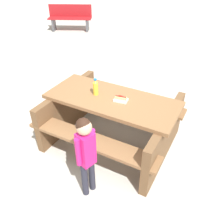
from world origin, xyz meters
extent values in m
plane|color=#B7B2A8|center=(0.00, 0.00, 0.00)|extent=(30.00, 30.00, 0.00)
cube|color=brown|center=(0.00, 0.00, 0.72)|extent=(1.94, 1.21, 0.05)
cube|color=brown|center=(0.15, 0.54, 0.43)|extent=(1.81, 0.75, 0.04)
cube|color=brown|center=(-0.15, -0.54, 0.43)|extent=(1.81, 0.75, 0.04)
cube|color=brown|center=(0.75, -0.21, 0.35)|extent=(0.47, 1.38, 0.70)
cube|color=brown|center=(-0.75, 0.21, 0.35)|extent=(0.47, 1.38, 0.70)
cylinder|color=yellow|center=(-0.24, 0.05, 0.84)|extent=(0.07, 0.07, 0.18)
cone|color=yellow|center=(-0.24, 0.05, 0.95)|extent=(0.06, 0.06, 0.04)
cylinder|color=blue|center=(-0.24, 0.05, 0.98)|extent=(0.04, 0.04, 0.02)
cube|color=white|center=(0.13, -0.04, 0.77)|extent=(0.19, 0.13, 0.03)
cube|color=#D8B272|center=(0.13, -0.04, 0.80)|extent=(0.16, 0.07, 0.04)
cylinder|color=maroon|center=(0.13, -0.04, 0.82)|extent=(0.14, 0.04, 0.03)
ellipsoid|color=maroon|center=(0.13, -0.04, 0.83)|extent=(0.07, 0.03, 0.01)
cylinder|color=#262633|center=(-0.04, -0.90, 0.24)|extent=(0.07, 0.07, 0.48)
cylinder|color=#262633|center=(-0.09, -0.99, 0.24)|extent=(0.07, 0.07, 0.48)
cube|color=#D11E72|center=(-0.06, -0.95, 0.68)|extent=(0.21, 0.21, 0.41)
cylinder|color=#D11E72|center=(-0.01, -0.86, 0.70)|extent=(0.06, 0.06, 0.35)
cylinder|color=#D11E72|center=(-0.12, -1.03, 0.70)|extent=(0.06, 0.06, 0.35)
sphere|color=tan|center=(-0.06, -0.95, 0.97)|extent=(0.16, 0.16, 0.16)
sphere|color=#331E14|center=(-0.07, -0.94, 0.99)|extent=(0.15, 0.15, 0.15)
cube|color=maroon|center=(-2.76, 5.45, 0.43)|extent=(1.55, 0.66, 0.04)
cube|color=maroon|center=(-2.79, 5.63, 0.65)|extent=(1.48, 0.31, 0.40)
cube|color=#4C4C51|center=(-3.35, 5.34, 0.21)|extent=(0.12, 0.36, 0.41)
cube|color=#4C4C51|center=(-2.17, 5.56, 0.21)|extent=(0.12, 0.36, 0.41)
camera|label=1|loc=(0.61, -2.65, 2.40)|focal=37.81mm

